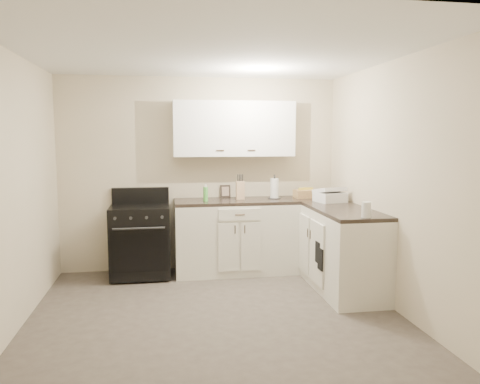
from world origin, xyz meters
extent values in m
plane|color=#473F38|center=(0.00, 0.00, 0.00)|extent=(3.60, 3.60, 0.00)
plane|color=white|center=(0.00, 0.00, 2.50)|extent=(3.60, 3.60, 0.00)
plane|color=beige|center=(0.00, 1.80, 1.25)|extent=(3.60, 0.00, 3.60)
plane|color=beige|center=(1.80, 0.00, 1.25)|extent=(0.00, 3.60, 3.60)
plane|color=beige|center=(-1.80, 0.00, 1.25)|extent=(0.00, 3.60, 3.60)
plane|color=beige|center=(0.00, -1.80, 1.25)|extent=(3.60, 0.00, 3.60)
cube|color=silver|center=(0.43, 1.50, 0.45)|extent=(1.55, 0.60, 0.90)
cube|color=silver|center=(1.50, 0.85, 0.45)|extent=(0.60, 1.90, 0.90)
cube|color=black|center=(0.43, 1.50, 0.92)|extent=(1.55, 0.60, 0.04)
cube|color=black|center=(1.50, 0.85, 0.92)|extent=(0.60, 1.90, 0.04)
cube|color=white|center=(0.43, 1.65, 1.84)|extent=(1.55, 0.30, 0.70)
cube|color=black|center=(-0.78, 1.48, 0.46)|extent=(0.72, 0.62, 0.87)
cube|color=tan|center=(0.49, 1.55, 1.06)|extent=(0.11, 0.10, 0.23)
cylinder|color=white|center=(0.94, 1.55, 1.07)|extent=(0.13, 0.13, 0.26)
cylinder|color=green|center=(0.03, 1.43, 1.03)|extent=(0.08, 0.08, 0.18)
cube|color=black|center=(0.33, 1.76, 1.02)|extent=(0.13, 0.05, 0.17)
cube|color=tan|center=(1.38, 1.56, 0.99)|extent=(0.32, 0.22, 0.10)
cube|color=white|center=(1.54, 1.12, 1.00)|extent=(0.38, 0.37, 0.12)
cylinder|color=silver|center=(1.51, 0.00, 1.02)|extent=(0.11, 0.11, 0.16)
cube|color=black|center=(1.18, 0.39, 0.42)|extent=(0.02, 0.14, 0.24)
cube|color=black|center=(1.18, 0.48, 0.48)|extent=(0.02, 0.14, 0.23)
camera|label=1|loc=(-0.49, -4.33, 1.74)|focal=35.00mm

